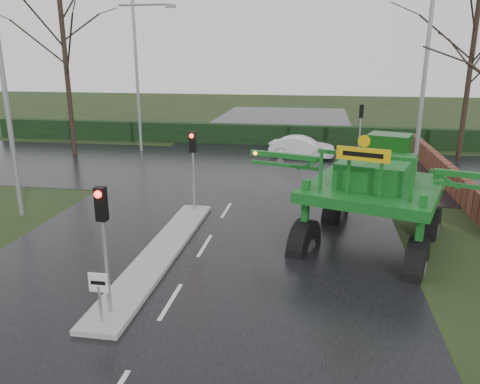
% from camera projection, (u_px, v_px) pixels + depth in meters
% --- Properties ---
extents(ground, '(140.00, 140.00, 0.00)m').
position_uv_depth(ground, '(171.00, 302.00, 12.93)').
color(ground, black).
rests_on(ground, ground).
extents(road_main, '(14.00, 80.00, 0.02)m').
position_uv_depth(road_main, '(234.00, 197.00, 22.39)').
color(road_main, black).
rests_on(road_main, ground).
extents(road_cross, '(80.00, 12.00, 0.02)m').
position_uv_depth(road_cross, '(252.00, 169.00, 28.06)').
color(road_cross, black).
rests_on(road_cross, ground).
extents(median_island, '(1.20, 10.00, 0.16)m').
position_uv_depth(median_island, '(161.00, 253.00, 15.95)').
color(median_island, gray).
rests_on(median_island, ground).
extents(hedge_row, '(44.00, 0.90, 1.50)m').
position_uv_depth(hedge_row, '(267.00, 135.00, 35.43)').
color(hedge_row, black).
rests_on(hedge_row, ground).
extents(brick_wall, '(0.40, 20.00, 1.20)m').
position_uv_depth(brick_wall, '(437.00, 165.00, 26.24)').
color(brick_wall, '#592D1E').
rests_on(brick_wall, ground).
extents(keep_left_sign, '(0.50, 0.07, 1.35)m').
position_uv_depth(keep_left_sign, '(99.00, 290.00, 11.41)').
color(keep_left_sign, gray).
rests_on(keep_left_sign, ground).
extents(traffic_signal_near, '(0.26, 0.33, 3.52)m').
position_uv_depth(traffic_signal_near, '(103.00, 224.00, 11.45)').
color(traffic_signal_near, gray).
rests_on(traffic_signal_near, ground).
extents(traffic_signal_mid, '(0.26, 0.33, 3.52)m').
position_uv_depth(traffic_signal_mid, '(193.00, 154.00, 19.49)').
color(traffic_signal_mid, gray).
rests_on(traffic_signal_mid, ground).
extents(traffic_signal_far, '(0.26, 0.33, 3.52)m').
position_uv_depth(traffic_signal_far, '(361.00, 119.00, 30.10)').
color(traffic_signal_far, gray).
rests_on(traffic_signal_far, ground).
extents(street_light_left_near, '(3.85, 0.30, 10.00)m').
position_uv_depth(street_light_left_near, '(9.00, 70.00, 18.21)').
color(street_light_left_near, gray).
rests_on(street_light_left_near, ground).
extents(street_light_right, '(3.85, 0.30, 10.00)m').
position_uv_depth(street_light_right, '(418.00, 68.00, 21.30)').
color(street_light_right, gray).
rests_on(street_light_right, ground).
extents(street_light_left_far, '(3.85, 0.30, 10.00)m').
position_uv_depth(street_light_left_far, '(141.00, 64.00, 31.46)').
color(street_light_left_far, gray).
rests_on(street_light_left_far, ground).
extents(tree_left_far, '(7.70, 7.70, 13.26)m').
position_uv_depth(tree_left_far, '(64.00, 45.00, 29.92)').
color(tree_left_far, black).
rests_on(tree_left_far, ground).
extents(tree_right_far, '(7.00, 7.00, 12.05)m').
position_uv_depth(tree_right_far, '(472.00, 56.00, 28.91)').
color(tree_right_far, black).
rests_on(tree_right_far, ground).
extents(crop_sprayer, '(8.97, 6.91, 5.25)m').
position_uv_depth(crop_sprayer, '(309.00, 179.00, 16.04)').
color(crop_sprayer, black).
rests_on(crop_sprayer, ground).
extents(white_sedan, '(4.39, 2.16, 1.39)m').
position_uv_depth(white_sedan, '(301.00, 158.00, 31.06)').
color(white_sedan, white).
rests_on(white_sedan, ground).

